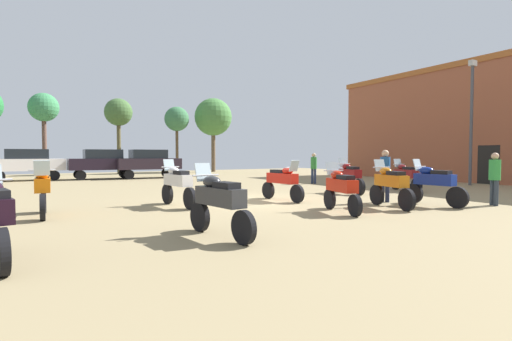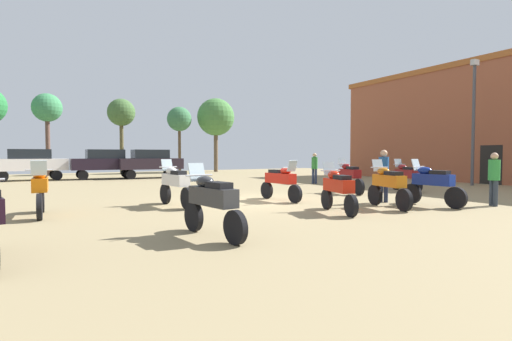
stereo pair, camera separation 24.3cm
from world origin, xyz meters
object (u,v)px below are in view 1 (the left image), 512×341
object	(u,v)px
car_1	(103,162)
tree_1	(118,113)
brick_building	(494,123)
motorcycle_6	(350,176)
tree_5	(44,109)
car_2	(148,162)
motorcycle_9	(434,183)
lamp_post	(471,116)
motorcycle_7	(390,184)
motorcycle_10	(177,183)
motorcycle_2	(405,175)
person_1	(314,166)
motorcycle_1	(282,181)
person_3	(495,175)
motorcycle_5	(341,188)
person_2	(385,172)
car_3	(27,162)
tree_3	(177,120)
motorcycle_3	(43,189)
tree_4	(213,118)
motorcycle_8	(219,201)

from	to	relation	value
car_1	tree_1	size ratio (longest dim) A/B	0.67
brick_building	motorcycle_6	size ratio (longest dim) A/B	9.03
tree_5	car_2	bearing A→B (deg)	-49.13
motorcycle_9	lamp_post	size ratio (longest dim) A/B	0.32
motorcycle_7	lamp_post	distance (m)	11.80
motorcycle_10	tree_1	world-z (taller)	tree_1
motorcycle_2	person_1	xyz separation A→B (m)	(-0.84, 5.49, 0.30)
motorcycle_1	person_3	distance (m)	6.91
motorcycle_9	motorcycle_10	distance (m)	8.25
motorcycle_5	motorcycle_6	world-z (taller)	motorcycle_6
person_2	motorcycle_6	bearing A→B (deg)	118.98
car_1	car_3	world-z (taller)	same
motorcycle_7	tree_5	bearing A→B (deg)	122.76
tree_3	car_3	bearing A→B (deg)	-155.58
motorcycle_1	motorcycle_9	world-z (taller)	motorcycle_9
motorcycle_3	person_3	size ratio (longest dim) A/B	1.25
car_1	tree_1	world-z (taller)	tree_1
car_1	motorcycle_7	bearing A→B (deg)	-164.19
motorcycle_9	tree_4	xyz separation A→B (m)	(3.98, 25.98, 4.48)
motorcycle_1	tree_1	xyz separation A→B (m)	(-1.21, 22.85, 4.45)
tree_4	tree_3	bearing A→B (deg)	-177.42
motorcycle_7	car_1	xyz separation A→B (m)	(-5.39, 19.44, 0.43)
person_1	motorcycle_7	bearing A→B (deg)	129.46
motorcycle_6	motorcycle_10	distance (m)	7.73
motorcycle_6	person_2	world-z (taller)	person_2
tree_1	tree_5	world-z (taller)	tree_1
brick_building	tree_1	bearing A→B (deg)	131.20
motorcycle_6	car_3	world-z (taller)	car_3
motorcycle_9	car_1	distance (m)	21.03
car_3	motorcycle_10	bearing A→B (deg)	-168.73
motorcycle_9	motorcycle_10	world-z (taller)	motorcycle_9
motorcycle_6	tree_3	bearing A→B (deg)	105.00
motorcycle_8	person_2	distance (m)	7.68
tree_3	lamp_post	bearing A→B (deg)	-67.63
motorcycle_10	brick_building	bearing A→B (deg)	-3.18
person_3	motorcycle_9	bearing A→B (deg)	83.46
car_2	lamp_post	distance (m)	20.25
tree_3	lamp_post	xyz separation A→B (m)	(8.93, -21.71, -1.08)
lamp_post	motorcycle_5	bearing A→B (deg)	-164.13
tree_1	motorcycle_6	bearing A→B (deg)	-76.79
person_2	tree_4	bearing A→B (deg)	130.37
tree_4	lamp_post	bearing A→B (deg)	-76.50
car_1	tree_5	xyz separation A→B (m)	(-3.27, 6.40, 4.02)
car_3	motorcycle_7	bearing A→B (deg)	-157.10
tree_3	tree_5	world-z (taller)	tree_5
brick_building	car_1	size ratio (longest dim) A/B	4.58
motorcycle_1	motorcycle_6	world-z (taller)	motorcycle_6
tree_1	tree_5	bearing A→B (deg)	-177.86
motorcycle_1	motorcycle_2	size ratio (longest dim) A/B	1.09
motorcycle_2	tree_3	world-z (taller)	tree_3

